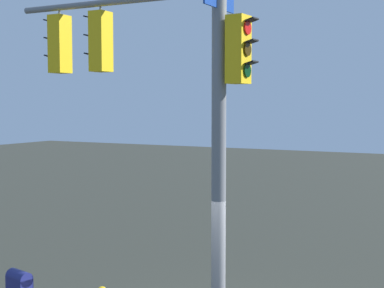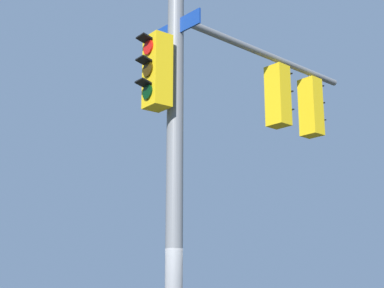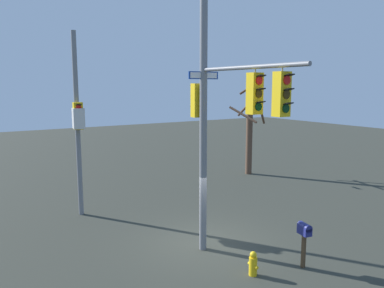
# 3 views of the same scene
# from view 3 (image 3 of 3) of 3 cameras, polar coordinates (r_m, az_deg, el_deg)

# --- Properties ---
(ground_plane) EXTENTS (80.00, 80.00, 0.00)m
(ground_plane) POSITION_cam_3_polar(r_m,az_deg,el_deg) (13.77, 2.09, -14.74)
(ground_plane) COLOR #32352C
(main_signal_pole_assembly) EXTENTS (4.87, 3.19, 9.94)m
(main_signal_pole_assembly) POSITION_cam_3_polar(r_m,az_deg,el_deg) (11.72, 4.26, 8.14)
(main_signal_pole_assembly) COLOR slate
(main_signal_pole_assembly) RESTS_ON ground
(secondary_pole_assembly) EXTENTS (0.78, 0.51, 7.68)m
(secondary_pole_assembly) POSITION_cam_3_polar(r_m,az_deg,el_deg) (16.36, -16.68, 3.25)
(secondary_pole_assembly) COLOR slate
(secondary_pole_assembly) RESTS_ON ground
(fire_hydrant) EXTENTS (0.38, 0.24, 0.73)m
(fire_hydrant) POSITION_cam_3_polar(r_m,az_deg,el_deg) (11.75, 9.12, -17.29)
(fire_hydrant) COLOR yellow
(fire_hydrant) RESTS_ON ground
(mailbox) EXTENTS (0.48, 0.33, 1.41)m
(mailbox) POSITION_cam_3_polar(r_m,az_deg,el_deg) (12.23, 16.44, -12.59)
(mailbox) COLOR #4C3823
(mailbox) RESTS_ON ground
(bare_tree_behind_pole) EXTENTS (2.34, 2.43, 5.76)m
(bare_tree_behind_pole) POSITION_cam_3_polar(r_m,az_deg,el_deg) (23.85, 8.60, 2.52)
(bare_tree_behind_pole) COLOR brown
(bare_tree_behind_pole) RESTS_ON ground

